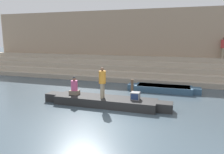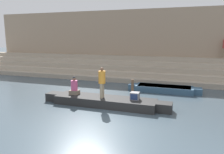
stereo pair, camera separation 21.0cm
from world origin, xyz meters
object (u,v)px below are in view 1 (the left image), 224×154
Objects in this scene: rowboat_main at (105,101)px; mooring_post at (132,87)px; tv_set at (135,96)px; moored_boat_shore at (163,88)px; person_on_steps at (223,46)px; person_standing at (102,81)px; person_rowing at (74,87)px.

mooring_post is (0.88, 2.63, 0.25)m from rowboat_main.
moored_boat_shore is (1.09, 4.00, -0.43)m from tv_set.
mooring_post is at bearing -12.96° from person_on_steps.
mooring_post is at bearing 83.87° from person_standing.
rowboat_main is at bearing 175.38° from tv_set.
tv_set is (3.47, 0.04, -0.21)m from person_rowing.
person_rowing is (-1.75, 0.19, -0.53)m from person_standing.
mooring_post is (0.99, 2.76, -0.89)m from person_standing.
person_standing is at bearing -15.58° from person_rowing.
tv_set is 0.46× the size of mooring_post.
person_on_steps is (6.08, 6.68, 2.40)m from mooring_post.
tv_set is 0.26× the size of person_on_steps.
mooring_post is (2.74, 2.56, -0.36)m from person_rowing.
moored_boat_shore is (2.81, 4.23, -1.17)m from person_standing.
person_on_steps is at bearing 37.01° from person_rowing.
person_standing reaches higher than tv_set.
moored_boat_shore is 2.36m from mooring_post.
person_standing is at bearing -7.50° from person_on_steps.
person_rowing is at bearing -136.88° from mooring_post.
person_rowing is 3.48m from tv_set.
person_on_steps is (4.26, 5.21, 2.68)m from moored_boat_shore.
mooring_post reaches higher than rowboat_main.
tv_set is at bearing -8.73° from person_rowing.
person_on_steps is at bearing 66.78° from person_standing.
rowboat_main is 1.46× the size of moored_boat_shore.
tv_set is at bearing -73.78° from mooring_post.
rowboat_main is 2.79m from mooring_post.
person_standing is 5.21m from moored_boat_shore.
person_on_steps reaches higher than rowboat_main.
mooring_post reaches higher than moored_boat_shore.
person_standing reaches higher than moored_boat_shore.
rowboat_main is 4.30× the size of person_standing.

